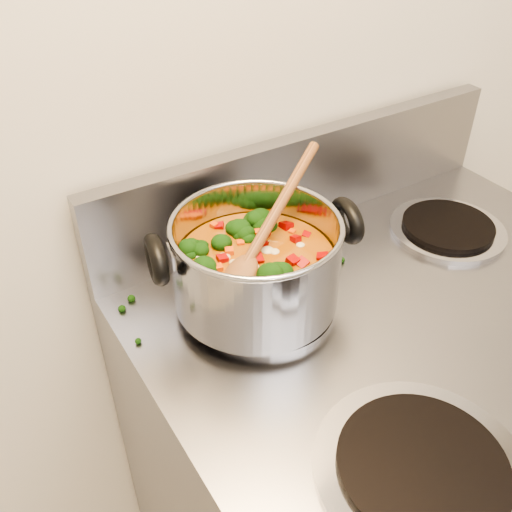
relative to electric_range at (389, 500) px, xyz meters
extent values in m
cube|color=gray|center=(0.00, 0.00, -0.01)|extent=(0.76, 0.66, 0.92)
cube|color=gray|center=(0.00, 0.31, 0.53)|extent=(0.76, 0.03, 0.16)
cylinder|color=#A5A5AD|center=(-0.18, -0.15, 0.46)|extent=(0.23, 0.23, 0.01)
cylinder|color=black|center=(-0.18, -0.15, 0.46)|extent=(0.18, 0.18, 0.01)
cylinder|color=#A5A5AD|center=(-0.18, 0.15, 0.46)|extent=(0.19, 0.19, 0.01)
cylinder|color=black|center=(-0.18, 0.15, 0.46)|extent=(0.15, 0.15, 0.01)
cylinder|color=#A5A5AD|center=(0.18, 0.15, 0.46)|extent=(0.19, 0.19, 0.01)
cylinder|color=black|center=(0.18, 0.15, 0.46)|extent=(0.15, 0.15, 0.01)
cylinder|color=#9D9EA5|center=(-0.19, 0.16, 0.53)|extent=(0.23, 0.23, 0.12)
torus|color=#9D9EA5|center=(-0.19, 0.16, 0.59)|extent=(0.23, 0.23, 0.01)
cylinder|color=#8C480C|center=(-0.19, 0.16, 0.51)|extent=(0.21, 0.21, 0.07)
torus|color=black|center=(-0.32, 0.19, 0.57)|extent=(0.04, 0.08, 0.08)
torus|color=black|center=(-0.06, 0.13, 0.57)|extent=(0.04, 0.08, 0.08)
ellipsoid|color=black|center=(-0.27, 0.14, 0.54)|extent=(0.04, 0.04, 0.03)
ellipsoid|color=black|center=(-0.12, 0.21, 0.54)|extent=(0.04, 0.04, 0.03)
ellipsoid|color=black|center=(-0.20, 0.25, 0.54)|extent=(0.04, 0.04, 0.03)
ellipsoid|color=black|center=(-0.14, 0.10, 0.54)|extent=(0.04, 0.04, 0.03)
ellipsoid|color=black|center=(-0.26, 0.19, 0.54)|extent=(0.04, 0.04, 0.03)
ellipsoid|color=black|center=(-0.26, 0.20, 0.54)|extent=(0.04, 0.04, 0.03)
ellipsoid|color=black|center=(-0.13, 0.19, 0.54)|extent=(0.04, 0.04, 0.03)
ellipsoid|color=black|center=(-0.15, 0.22, 0.54)|extent=(0.04, 0.04, 0.03)
ellipsoid|color=black|center=(-0.21, 0.21, 0.54)|extent=(0.04, 0.04, 0.03)
ellipsoid|color=black|center=(-0.24, 0.16, 0.54)|extent=(0.04, 0.04, 0.03)
ellipsoid|color=#940A05|center=(-0.23, 0.14, 0.54)|extent=(0.01, 0.01, 0.01)
ellipsoid|color=#940A05|center=(-0.21, 0.13, 0.54)|extent=(0.01, 0.01, 0.01)
ellipsoid|color=#940A05|center=(-0.16, 0.23, 0.54)|extent=(0.01, 0.01, 0.01)
ellipsoid|color=#940A05|center=(-0.15, 0.17, 0.54)|extent=(0.01, 0.01, 0.01)
ellipsoid|color=#940A05|center=(-0.18, 0.18, 0.54)|extent=(0.01, 0.01, 0.01)
ellipsoid|color=#940A05|center=(-0.24, 0.10, 0.54)|extent=(0.01, 0.01, 0.01)
ellipsoid|color=#940A05|center=(-0.21, 0.10, 0.54)|extent=(0.01, 0.01, 0.01)
ellipsoid|color=#940A05|center=(-0.23, 0.18, 0.54)|extent=(0.01, 0.01, 0.01)
ellipsoid|color=#940A05|center=(-0.13, 0.16, 0.54)|extent=(0.01, 0.01, 0.01)
ellipsoid|color=#940A05|center=(-0.23, 0.18, 0.54)|extent=(0.01, 0.01, 0.01)
ellipsoid|color=#940A05|center=(-0.21, 0.11, 0.54)|extent=(0.01, 0.01, 0.01)
ellipsoid|color=#940A05|center=(-0.28, 0.16, 0.54)|extent=(0.01, 0.01, 0.01)
ellipsoid|color=#940A05|center=(-0.13, 0.14, 0.54)|extent=(0.01, 0.01, 0.01)
ellipsoid|color=#940A05|center=(-0.17, 0.08, 0.54)|extent=(0.01, 0.01, 0.01)
ellipsoid|color=#D0450B|center=(-0.12, 0.21, 0.54)|extent=(0.01, 0.01, 0.01)
ellipsoid|color=#D0450B|center=(-0.19, 0.21, 0.54)|extent=(0.01, 0.01, 0.01)
ellipsoid|color=#D0450B|center=(-0.12, 0.12, 0.54)|extent=(0.01, 0.01, 0.01)
ellipsoid|color=#D0450B|center=(-0.14, 0.14, 0.54)|extent=(0.01, 0.01, 0.01)
ellipsoid|color=#D0450B|center=(-0.18, 0.08, 0.54)|extent=(0.01, 0.01, 0.01)
ellipsoid|color=#D0450B|center=(-0.16, 0.14, 0.54)|extent=(0.01, 0.01, 0.01)
ellipsoid|color=#D0450B|center=(-0.16, 0.18, 0.54)|extent=(0.01, 0.01, 0.01)
ellipsoid|color=#D0450B|center=(-0.22, 0.19, 0.54)|extent=(0.01, 0.01, 0.01)
ellipsoid|color=#D0450B|center=(-0.24, 0.22, 0.54)|extent=(0.01, 0.01, 0.01)
ellipsoid|color=#D0450B|center=(-0.18, 0.23, 0.54)|extent=(0.01, 0.01, 0.01)
ellipsoid|color=#D0450B|center=(-0.18, 0.18, 0.54)|extent=(0.01, 0.01, 0.01)
ellipsoid|color=beige|center=(-0.23, 0.12, 0.54)|extent=(0.02, 0.02, 0.01)
ellipsoid|color=beige|center=(-0.16, 0.21, 0.54)|extent=(0.02, 0.02, 0.01)
ellipsoid|color=beige|center=(-0.18, 0.24, 0.54)|extent=(0.02, 0.02, 0.01)
ellipsoid|color=beige|center=(-0.25, 0.22, 0.54)|extent=(0.02, 0.02, 0.01)
ellipsoid|color=beige|center=(-0.21, 0.08, 0.54)|extent=(0.02, 0.02, 0.01)
ellipsoid|color=beige|center=(-0.26, 0.18, 0.54)|extent=(0.02, 0.02, 0.01)
ellipsoid|color=beige|center=(-0.27, 0.18, 0.54)|extent=(0.02, 0.02, 0.01)
ellipsoid|color=beige|center=(-0.19, 0.08, 0.54)|extent=(0.02, 0.02, 0.01)
ellipsoid|color=brown|center=(-0.23, 0.14, 0.54)|extent=(0.08, 0.07, 0.04)
cylinder|color=brown|center=(-0.13, 0.20, 0.58)|extent=(0.21, 0.13, 0.10)
ellipsoid|color=black|center=(-0.36, 0.06, 0.46)|extent=(0.01, 0.01, 0.01)
ellipsoid|color=black|center=(-0.29, 0.26, 0.46)|extent=(0.01, 0.01, 0.01)
ellipsoid|color=black|center=(-0.21, 0.29, 0.46)|extent=(0.01, 0.01, 0.01)
ellipsoid|color=black|center=(-0.33, 0.29, 0.46)|extent=(0.01, 0.01, 0.01)
ellipsoid|color=black|center=(-0.33, 0.09, 0.46)|extent=(0.01, 0.01, 0.01)
camera|label=1|loc=(-0.51, -0.35, 1.00)|focal=40.00mm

